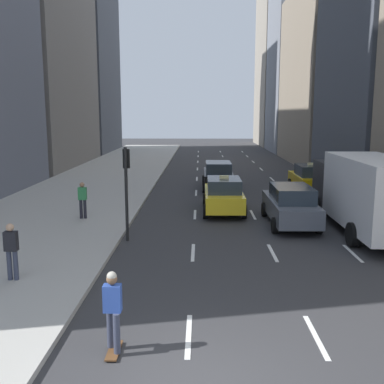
{
  "coord_description": "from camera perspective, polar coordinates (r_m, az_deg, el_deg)",
  "views": [
    {
      "loc": [
        0.04,
        -7.21,
        4.84
      ],
      "look_at": [
        -0.3,
        11.28,
        1.59
      ],
      "focal_mm": 42.0,
      "sensor_mm": 36.0,
      "label": 1
    }
  ],
  "objects": [
    {
      "name": "pedestrian_mid_block",
      "position": [
        20.75,
        -13.72,
        -0.79
      ],
      "size": [
        0.36,
        0.22,
        1.65
      ],
      "color": "#23232D",
      "rests_on": "sidewalk_left"
    },
    {
      "name": "sidewalk_left",
      "position": [
        35.25,
        -10.49,
        2.04
      ],
      "size": [
        8.0,
        66.0,
        0.15
      ],
      "primitive_type": "cube",
      "color": "#ADAAA3",
      "rests_on": "ground"
    },
    {
      "name": "box_truck",
      "position": [
        19.67,
        21.13,
        0.13
      ],
      "size": [
        2.58,
        8.4,
        3.15
      ],
      "color": "#262628",
      "rests_on": "ground"
    },
    {
      "name": "taxi_lead",
      "position": [
        22.11,
        4.03,
        -0.37
      ],
      "size": [
        2.02,
        4.4,
        1.87
      ],
      "color": "yellow",
      "rests_on": "ground"
    },
    {
      "name": "taxi_second",
      "position": [
        28.56,
        14.73,
        1.68
      ],
      "size": [
        2.02,
        4.4,
        1.87
      ],
      "color": "yellow",
      "rests_on": "ground"
    },
    {
      "name": "traffic_light_pole",
      "position": [
        17.16,
        -8.33,
        1.72
      ],
      "size": [
        0.24,
        0.42,
        3.6
      ],
      "color": "black",
      "rests_on": "ground"
    },
    {
      "name": "building_row_right",
      "position": [
        45.38,
        17.27,
        18.92
      ],
      "size": [
        6.0,
        69.18,
        28.6
      ],
      "color": "gray",
      "rests_on": "ground"
    },
    {
      "name": "sedan_silver_behind",
      "position": [
        20.09,
        12.39,
        -1.59
      ],
      "size": [
        2.02,
        4.87,
        1.76
      ],
      "color": "#565B66",
      "rests_on": "ground"
    },
    {
      "name": "skateboarder",
      "position": [
        9.47,
        -10.03,
        -14.37
      ],
      "size": [
        0.36,
        0.8,
        1.75
      ],
      "color": "brown",
      "rests_on": "ground"
    },
    {
      "name": "sedan_black_near",
      "position": [
        28.97,
        3.33,
        2.15
      ],
      "size": [
        2.02,
        4.93,
        1.78
      ],
      "color": "black",
      "rests_on": "ground"
    },
    {
      "name": "pedestrian_near_curb",
      "position": [
        13.76,
        -21.95,
        -6.69
      ],
      "size": [
        0.36,
        0.22,
        1.65
      ],
      "color": "#383D51",
      "rests_on": "sidewalk_left"
    },
    {
      "name": "lane_markings",
      "position": [
        30.7,
        5.82,
        0.86
      ],
      "size": [
        5.72,
        56.0,
        0.01
      ],
      "color": "white",
      "rests_on": "ground"
    }
  ]
}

